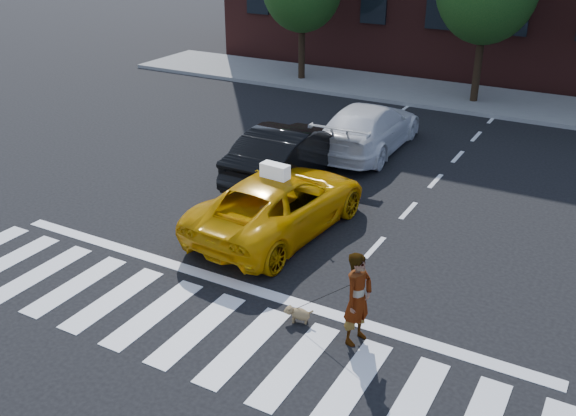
{
  "coord_description": "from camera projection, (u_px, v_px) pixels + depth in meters",
  "views": [
    {
      "loc": [
        6.04,
        -7.46,
        6.82
      ],
      "look_at": [
        0.05,
        3.22,
        1.1
      ],
      "focal_mm": 40.0,
      "sensor_mm": 36.0,
      "label": 1
    }
  ],
  "objects": [
    {
      "name": "crosswalk",
      "position": [
        197.0,
        329.0,
        11.45
      ],
      "size": [
        13.0,
        2.4,
        0.01
      ],
      "primitive_type": "cube",
      "color": "silver",
      "rests_on": "ground"
    },
    {
      "name": "taxi_sign",
      "position": [
        275.0,
        171.0,
        14.22
      ],
      "size": [
        0.67,
        0.33,
        0.32
      ],
      "primitive_type": "cube",
      "rotation": [
        0.0,
        0.0,
        3.06
      ],
      "color": "white",
      "rests_on": "taxi"
    },
    {
      "name": "dog",
      "position": [
        298.0,
        313.0,
        11.6
      ],
      "size": [
        0.53,
        0.33,
        0.31
      ],
      "rotation": [
        0.0,
        0.0,
        0.35
      ],
      "color": "brown",
      "rests_on": "ground"
    },
    {
      "name": "sidewalk_far",
      "position": [
        464.0,
        98.0,
        25.26
      ],
      "size": [
        30.0,
        4.0,
        0.15
      ],
      "primitive_type": "cube",
      "color": "slate",
      "rests_on": "ground"
    },
    {
      "name": "stop_line",
      "position": [
        246.0,
        287.0,
        12.72
      ],
      "size": [
        12.0,
        0.3,
        0.01
      ],
      "primitive_type": "cube",
      "color": "silver",
      "rests_on": "ground"
    },
    {
      "name": "white_suv",
      "position": [
        368.0,
        128.0,
        19.67
      ],
      "size": [
        2.24,
        5.15,
        1.47
      ],
      "primitive_type": "imported",
      "rotation": [
        0.0,
        0.0,
        3.18
      ],
      "color": "silver",
      "rests_on": "ground"
    },
    {
      "name": "ground",
      "position": [
        198.0,
        329.0,
        11.46
      ],
      "size": [
        120.0,
        120.0,
        0.0
      ],
      "primitive_type": "plane",
      "color": "black",
      "rests_on": "ground"
    },
    {
      "name": "taxi",
      "position": [
        280.0,
        203.0,
        14.74
      ],
      "size": [
        2.68,
        5.16,
        1.39
      ],
      "primitive_type": "imported",
      "rotation": [
        0.0,
        0.0,
        3.06
      ],
      "color": "#DB9604",
      "rests_on": "ground"
    },
    {
      "name": "black_sedan",
      "position": [
        290.0,
        152.0,
        17.55
      ],
      "size": [
        1.65,
        4.7,
        1.55
      ],
      "primitive_type": "imported",
      "rotation": [
        0.0,
        0.0,
        3.14
      ],
      "color": "black",
      "rests_on": "ground"
    },
    {
      "name": "woman",
      "position": [
        358.0,
        299.0,
        10.82
      ],
      "size": [
        0.54,
        0.7,
        1.7
      ],
      "primitive_type": "imported",
      "rotation": [
        0.0,
        0.0,
        1.35
      ],
      "color": "#999999",
      "rests_on": "ground"
    }
  ]
}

